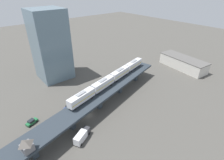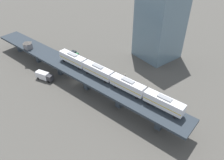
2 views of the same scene
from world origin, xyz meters
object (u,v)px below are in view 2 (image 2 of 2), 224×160
at_px(street_car_silver, 110,86).
at_px(delivery_truck, 44,76).
at_px(street_car_green, 74,53).
at_px(street_car_blue, 90,68).
at_px(signal_hut, 28,45).
at_px(subway_train, 112,77).
at_px(street_lamp, 125,80).
at_px(office_tower, 161,17).

bearing_deg(street_car_silver, delivery_truck, -49.06).
height_order(street_car_green, street_car_blue, same).
height_order(signal_hut, street_car_silver, signal_hut).
bearing_deg(subway_train, street_car_green, -97.37).
xyz_separation_m(street_car_green, street_lamp, (-2.29, 34.02, 3.17)).
distance_m(street_car_green, office_tower, 41.59).
distance_m(street_car_green, delivery_truck, 21.41).
bearing_deg(office_tower, street_car_green, -37.49).
bearing_deg(street_car_blue, signal_hut, -50.11).
height_order(signal_hut, office_tower, office_tower).
distance_m(street_car_silver, street_car_blue, 15.21).
relative_size(signal_hut, street_lamp, 0.56).
distance_m(signal_hut, street_car_silver, 39.95).
bearing_deg(street_car_silver, subway_train, 60.23).
relative_size(subway_train, street_car_blue, 10.50).
relative_size(subway_train, street_lamp, 7.08).
height_order(street_car_green, delivery_truck, delivery_truck).
bearing_deg(street_lamp, street_car_blue, -80.53).
bearing_deg(subway_train, street_car_silver, -119.77).
relative_size(signal_hut, street_car_blue, 0.83).
bearing_deg(street_car_green, street_lamp, 93.84).
xyz_separation_m(street_lamp, office_tower, (-27.81, -10.93, 13.89)).
xyz_separation_m(signal_hut, office_tower, (-48.09, 28.59, 9.60)).
bearing_deg(street_car_green, street_car_blue, 86.58).
distance_m(street_car_silver, office_tower, 36.68).
distance_m(signal_hut, street_car_blue, 27.69).
relative_size(subway_train, signal_hut, 12.71).
distance_m(street_car_blue, office_tower, 36.29).
bearing_deg(subway_train, street_car_blue, -100.23).
height_order(subway_train, signal_hut, subway_train).
bearing_deg(street_lamp, street_car_silver, -44.87).
bearing_deg(subway_train, office_tower, -160.48).
xyz_separation_m(subway_train, signal_hut, (13.42, -40.88, -0.74)).
height_order(street_car_green, office_tower, office_tower).
relative_size(street_car_silver, office_tower, 0.13).
bearing_deg(street_car_green, office_tower, 142.51).
height_order(street_car_blue, delivery_truck, delivery_truck).
height_order(subway_train, office_tower, office_tower).
xyz_separation_m(street_car_silver, office_tower, (-31.69, -7.07, 17.06)).
xyz_separation_m(street_car_green, street_car_blue, (0.89, 14.96, 0.00)).
bearing_deg(signal_hut, street_car_blue, 129.89).
bearing_deg(delivery_truck, street_lamp, 131.67).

